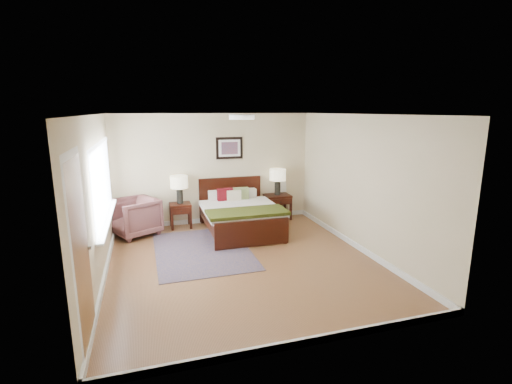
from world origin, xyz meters
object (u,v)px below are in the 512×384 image
(lamp_left, at_px, (179,184))
(nightstand_left, at_px, (180,209))
(bed, at_px, (240,211))
(rug_persian, at_px, (202,250))
(nightstand_right, at_px, (277,204))
(armchair, at_px, (134,217))
(lamp_right, at_px, (278,177))

(lamp_left, bearing_deg, nightstand_left, -90.00)
(lamp_left, bearing_deg, bed, -30.83)
(lamp_left, distance_m, rug_persian, 1.85)
(rug_persian, bearing_deg, nightstand_right, 36.47)
(nightstand_left, relative_size, rug_persian, 0.23)
(bed, distance_m, armchair, 2.19)
(bed, bearing_deg, lamp_left, 149.17)
(nightstand_left, bearing_deg, bed, -30.11)
(bed, height_order, rug_persian, bed)
(lamp_left, relative_size, armchair, 0.70)
(nightstand_left, bearing_deg, rug_persian, -81.25)
(nightstand_right, xyz_separation_m, rug_persian, (-2.05, -1.54, -0.36))
(bed, distance_m, lamp_right, 1.43)
(nightstand_right, height_order, armchair, armchair)
(armchair, bearing_deg, lamp_right, 66.78)
(lamp_left, bearing_deg, lamp_right, 0.00)
(nightstand_right, height_order, lamp_left, lamp_left)
(bed, bearing_deg, rug_persian, -138.01)
(nightstand_left, xyz_separation_m, nightstand_right, (2.29, 0.01, -0.07))
(nightstand_left, bearing_deg, armchair, -165.52)
(lamp_right, bearing_deg, armchair, -175.26)
(lamp_right, height_order, armchair, lamp_right)
(bed, distance_m, rug_persian, 1.35)
(nightstand_right, relative_size, lamp_right, 0.98)
(nightstand_left, relative_size, lamp_left, 0.90)
(nightstand_right, xyz_separation_m, lamp_left, (-2.29, 0.01, 0.62))
(armchair, height_order, rug_persian, armchair)
(bed, bearing_deg, nightstand_left, 149.89)
(nightstand_left, height_order, nightstand_right, nightstand_right)
(armchair, bearing_deg, lamp_left, 77.63)
(nightstand_left, height_order, rug_persian, nightstand_left)
(bed, height_order, lamp_right, lamp_right)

